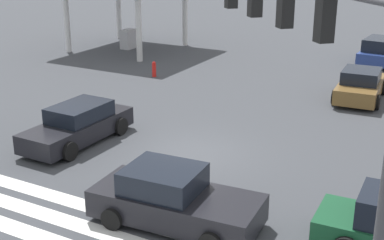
{
  "coord_description": "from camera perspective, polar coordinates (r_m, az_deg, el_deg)",
  "views": [
    {
      "loc": [
        8.51,
        -15.41,
        7.46
      ],
      "look_at": [
        0.0,
        0.0,
        1.29
      ],
      "focal_mm": 50.0,
      "sensor_mm": 36.0,
      "label": 1
    }
  ],
  "objects": [
    {
      "name": "traffic_signal_mast",
      "position": [
        10.52,
        12.08,
        6.24
      ],
      "size": [
        5.35,
        5.35,
        6.76
      ],
      "rotation": [
        0.0,
        0.0,
        2.36
      ],
      "color": "#47474C",
      "rests_on": "ground_plane"
    },
    {
      "name": "car_1",
      "position": [
        26.4,
        17.53,
        3.53
      ],
      "size": [
        2.32,
        4.36,
        1.46
      ],
      "rotation": [
        0.0,
        0.0,
        1.65
      ],
      "color": "brown",
      "rests_on": "ground_plane"
    },
    {
      "name": "car_4",
      "position": [
        34.25,
        19.58,
        6.91
      ],
      "size": [
        2.41,
        4.36,
        1.58
      ],
      "rotation": [
        0.0,
        0.0,
        1.51
      ],
      "color": "navy",
      "rests_on": "ground_plane"
    },
    {
      "name": "ground_plane",
      "position": [
        19.12,
        0.0,
        -3.65
      ],
      "size": [
        126.9,
        126.9,
        0.0
      ],
      "primitive_type": "plane",
      "color": "#3D3F44"
    },
    {
      "name": "car_0",
      "position": [
        14.51,
        -2.01,
        -8.45
      ],
      "size": [
        4.7,
        2.43,
        1.56
      ],
      "rotation": [
        0.0,
        0.0,
        0.07
      ],
      "color": "black",
      "rests_on": "ground_plane"
    },
    {
      "name": "car_2",
      "position": [
        20.4,
        -12.03,
        -0.51
      ],
      "size": [
        2.03,
        4.72,
        1.46
      ],
      "rotation": [
        0.0,
        0.0,
        -1.59
      ],
      "color": "black",
      "rests_on": "ground_plane"
    },
    {
      "name": "fire_hydrant",
      "position": [
        29.41,
        -4.07,
        5.44
      ],
      "size": [
        0.22,
        0.22,
        0.86
      ],
      "color": "red",
      "rests_on": "ground_plane"
    }
  ]
}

